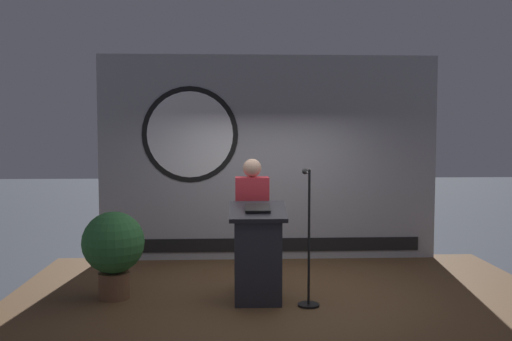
# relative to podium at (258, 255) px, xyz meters

# --- Properties ---
(ground_plane) EXTENTS (40.00, 40.00, 0.00)m
(ground_plane) POSITION_rel_podium_xyz_m (0.28, 0.35, -0.84)
(ground_plane) COLOR #383D47
(stage_platform) EXTENTS (6.40, 4.00, 0.30)m
(stage_platform) POSITION_rel_podium_xyz_m (0.28, 0.35, -0.69)
(stage_platform) COLOR brown
(stage_platform) RESTS_ON ground
(banner_display) EXTENTS (5.05, 0.12, 3.05)m
(banner_display) POSITION_rel_podium_xyz_m (0.23, 2.20, 0.98)
(banner_display) COLOR #9E9EA3
(banner_display) RESTS_ON stage_platform
(podium) EXTENTS (0.64, 0.49, 1.12)m
(podium) POSITION_rel_podium_xyz_m (0.00, 0.00, 0.00)
(podium) COLOR #26262B
(podium) RESTS_ON stage_platform
(speaker_person) EXTENTS (0.40, 0.26, 1.60)m
(speaker_person) POSITION_rel_podium_xyz_m (-0.04, 0.48, 0.27)
(speaker_person) COLOR black
(speaker_person) RESTS_ON stage_platform
(microphone_stand) EXTENTS (0.24, 0.52, 1.52)m
(microphone_stand) POSITION_rel_podium_xyz_m (0.56, -0.10, -0.01)
(microphone_stand) COLOR black
(microphone_stand) RESTS_ON stage_platform
(potted_plant) EXTENTS (0.71, 0.71, 1.01)m
(potted_plant) POSITION_rel_podium_xyz_m (-1.65, 0.25, 0.06)
(potted_plant) COLOR brown
(potted_plant) RESTS_ON stage_platform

